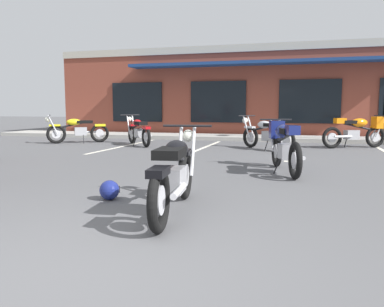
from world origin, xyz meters
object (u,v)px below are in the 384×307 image
(motorcycle_foreground_classic, at_px, (175,173))
(helmet_on_pavement, at_px, (110,190))
(motorcycle_red_sportbike, at_px, (78,130))
(motorcycle_silver_naked, at_px, (284,144))
(motorcycle_black_cruiser, at_px, (267,134))
(motorcycle_green_cafe_racer, at_px, (358,130))
(motorcycle_blue_standard, at_px, (138,131))

(motorcycle_foreground_classic, bearing_deg, helmet_on_pavement, 160.29)
(motorcycle_red_sportbike, bearing_deg, motorcycle_silver_naked, -31.08)
(motorcycle_foreground_classic, distance_m, motorcycle_red_sportbike, 9.75)
(motorcycle_black_cruiser, height_order, motorcycle_green_cafe_racer, same)
(motorcycle_silver_naked, height_order, motorcycle_blue_standard, same)
(motorcycle_black_cruiser, distance_m, motorcycle_blue_standard, 4.10)
(motorcycle_foreground_classic, xyz_separation_m, motorcycle_red_sportbike, (-6.05, 7.65, 0.00))
(motorcycle_black_cruiser, xyz_separation_m, motorcycle_green_cafe_racer, (2.58, 1.24, 0.07))
(motorcycle_red_sportbike, bearing_deg, motorcycle_black_cruiser, -3.68)
(motorcycle_blue_standard, bearing_deg, motorcycle_foreground_classic, -63.55)
(motorcycle_black_cruiser, relative_size, motorcycle_green_cafe_racer, 0.89)
(motorcycle_silver_naked, xyz_separation_m, motorcycle_green_cafe_racer, (1.92, 5.11, 0.00))
(motorcycle_blue_standard, relative_size, helmet_on_pavement, 6.58)
(motorcycle_silver_naked, bearing_deg, motorcycle_green_cafe_racer, 69.45)
(motorcycle_blue_standard, xyz_separation_m, motorcycle_green_cafe_racer, (6.67, 1.04, 0.07))
(motorcycle_silver_naked, distance_m, motorcycle_green_cafe_racer, 5.46)
(motorcycle_blue_standard, bearing_deg, motorcycle_silver_naked, -40.57)
(motorcycle_foreground_classic, height_order, motorcycle_blue_standard, same)
(motorcycle_blue_standard, bearing_deg, motorcycle_green_cafe_racer, 8.86)
(motorcycle_red_sportbike, bearing_deg, motorcycle_blue_standard, -5.23)
(motorcycle_green_cafe_racer, xyz_separation_m, helmet_on_pavement, (-4.00, -8.10, -0.40))
(motorcycle_silver_naked, bearing_deg, motorcycle_black_cruiser, 99.67)
(motorcycle_red_sportbike, height_order, motorcycle_blue_standard, same)
(motorcycle_foreground_classic, relative_size, helmet_on_pavement, 8.10)
(motorcycle_foreground_classic, distance_m, motorcycle_silver_naked, 3.52)
(motorcycle_red_sportbike, distance_m, helmet_on_pavement, 8.86)
(motorcycle_foreground_classic, xyz_separation_m, helmet_on_pavement, (-1.02, 0.37, -0.33))
(motorcycle_red_sportbike, bearing_deg, helmet_on_pavement, -55.35)
(motorcycle_black_cruiser, bearing_deg, motorcycle_blue_standard, 177.22)
(motorcycle_foreground_classic, bearing_deg, motorcycle_blue_standard, 116.45)
(motorcycle_black_cruiser, bearing_deg, motorcycle_foreground_classic, -93.14)
(motorcycle_foreground_classic, bearing_deg, motorcycle_silver_naked, 72.56)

